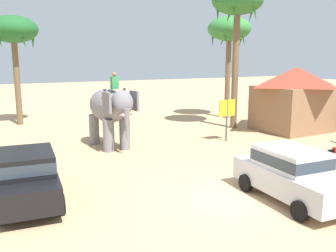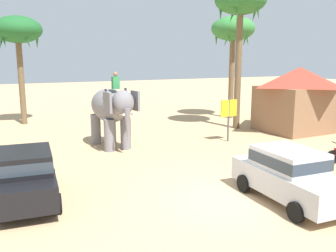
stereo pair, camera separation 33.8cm
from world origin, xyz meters
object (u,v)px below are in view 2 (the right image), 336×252
palm_tree_left_of_road (18,32)px  palm_tree_behind_elephant (233,31)px  car_sedan_foreground (289,173)px  car_parked_far_side (26,174)px  palm_tree_near_hut (240,5)px  elephant_with_mahout (112,109)px  roadside_hut (298,97)px  signboard_yellow (229,111)px

palm_tree_left_of_road → palm_tree_behind_elephant: bearing=-16.3°
car_sedan_foreground → palm_tree_left_of_road: size_ratio=0.57×
car_sedan_foreground → car_parked_far_side: bearing=154.4°
palm_tree_behind_elephant → car_sedan_foreground: bearing=-119.4°
car_sedan_foreground → palm_tree_left_of_road: palm_tree_left_of_road is taller
car_sedan_foreground → palm_tree_near_hut: palm_tree_near_hut is taller
palm_tree_near_hut → elephant_with_mahout: bearing=-171.1°
car_parked_far_side → palm_tree_near_hut: size_ratio=0.47×
car_parked_far_side → car_sedan_foreground: bearing=-25.6°
elephant_with_mahout → roadside_hut: bearing=-4.8°
signboard_yellow → roadside_hut: bearing=5.3°
elephant_with_mahout → car_parked_far_side: bearing=-128.9°
palm_tree_behind_elephant → signboard_yellow: 9.36m
car_sedan_foreground → car_parked_far_side: same height
roadside_hut → signboard_yellow: size_ratio=2.13×
elephant_with_mahout → palm_tree_near_hut: bearing=8.9°
car_sedan_foreground → signboard_yellow: bearing=67.6°
palm_tree_near_hut → signboard_yellow: (-2.73, -2.91, -6.08)m
palm_tree_behind_elephant → car_parked_far_side: bearing=-145.6°
palm_tree_behind_elephant → roadside_hut: bearing=-82.2°
palm_tree_behind_elephant → signboard_yellow: (-4.81, -6.46, -4.78)m
car_parked_far_side → signboard_yellow: signboard_yellow is taller
car_parked_far_side → palm_tree_behind_elephant: bearing=34.4°
palm_tree_left_of_road → roadside_hut: size_ratio=1.43×
car_parked_far_side → palm_tree_behind_elephant: size_ratio=0.56×
car_parked_far_side → elephant_with_mahout: 7.44m
palm_tree_left_of_road → roadside_hut: (15.27, -10.15, -4.10)m
roadside_hut → car_parked_far_side: bearing=-163.9°
palm_tree_behind_elephant → roadside_hut: palm_tree_behind_elephant is taller
car_parked_far_side → roadside_hut: 17.10m
car_sedan_foreground → palm_tree_near_hut: bearing=61.0°
car_parked_far_side → palm_tree_behind_elephant: (15.58, 10.66, 5.53)m
elephant_with_mahout → palm_tree_near_hut: (8.87, 1.39, 5.78)m
car_sedan_foreground → signboard_yellow: (3.23, 7.83, 0.76)m
palm_tree_behind_elephant → roadside_hut: 7.39m
car_sedan_foreground → car_parked_far_side: 8.36m
palm_tree_left_of_road → car_sedan_foreground: bearing=-70.9°
car_parked_far_side → signboard_yellow: size_ratio=1.76×
palm_tree_near_hut → roadside_hut: size_ratio=1.76×
car_sedan_foreground → elephant_with_mahout: (-2.91, 9.35, 1.06)m
elephant_with_mahout → palm_tree_behind_elephant: 12.82m
elephant_with_mahout → palm_tree_behind_elephant: palm_tree_behind_elephant is taller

